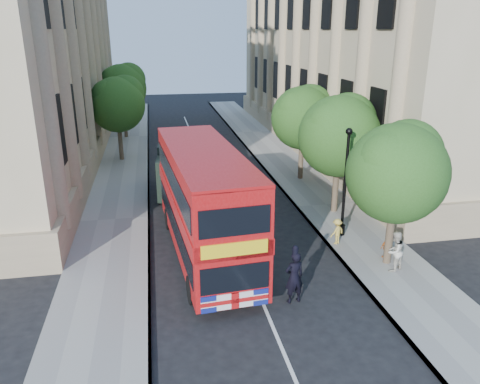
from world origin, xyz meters
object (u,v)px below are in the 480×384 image
lamp_post (345,187)px  box_van (178,169)px  double_decker_bus (205,200)px  police_constable (294,277)px  woman_pedestrian (395,251)px

lamp_post → box_van: bearing=132.5°
double_decker_bus → box_van: 8.70m
lamp_post → box_van: lamp_post is taller
double_decker_bus → box_van: (-0.63, 8.61, -1.08)m
lamp_post → police_constable: lamp_post is taller
box_van → woman_pedestrian: 14.01m
box_van → police_constable: bearing=-70.1°
double_decker_bus → police_constable: size_ratio=5.14×
police_constable → woman_pedestrian: bearing=-175.1°
double_decker_bus → woman_pedestrian: (7.30, -2.92, -1.62)m
police_constable → lamp_post: bearing=-139.0°
lamp_post → double_decker_bus: 6.62m
double_decker_bus → woman_pedestrian: size_ratio=6.08×
box_van → police_constable: 13.29m
double_decker_bus → woman_pedestrian: double_decker_bus is taller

